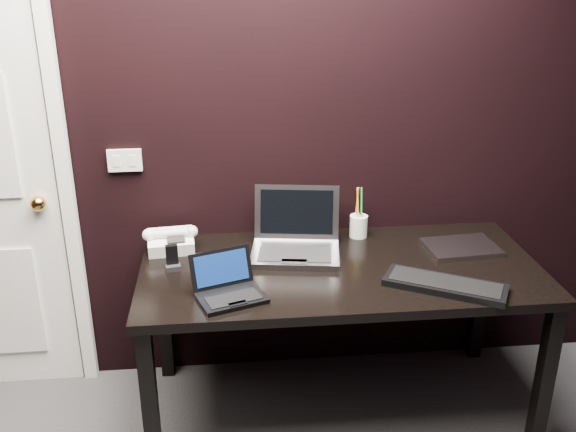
{
  "coord_description": "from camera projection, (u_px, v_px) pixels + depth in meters",
  "views": [
    {
      "loc": [
        -0.17,
        -1.02,
        1.97
      ],
      "look_at": [
        0.07,
        1.35,
        1.0
      ],
      "focal_mm": 40.0,
      "sensor_mm": 36.0,
      "label": 1
    }
  ],
  "objects": [
    {
      "name": "wall_switch",
      "position": [
        125.0,
        160.0,
        2.86
      ],
      "size": [
        0.15,
        0.02,
        0.1
      ],
      "color": "silver",
      "rests_on": "wall_back"
    },
    {
      "name": "desk",
      "position": [
        340.0,
        282.0,
        2.76
      ],
      "size": [
        1.7,
        0.8,
        0.74
      ],
      "color": "black",
      "rests_on": "ground"
    },
    {
      "name": "silver_laptop",
      "position": [
        296.0,
        242.0,
        2.84
      ],
      "size": [
        0.43,
        0.4,
        0.26
      ],
      "color": "gray",
      "rests_on": "desk"
    },
    {
      "name": "netbook",
      "position": [
        229.0,
        289.0,
        2.48
      ],
      "size": [
        0.31,
        0.29,
        0.16
      ],
      "color": "black",
      "rests_on": "desk"
    },
    {
      "name": "pen_cup",
      "position": [
        359.0,
        225.0,
        3.0
      ],
      "size": [
        0.11,
        0.11,
        0.24
      ],
      "color": "white",
      "rests_on": "desk"
    },
    {
      "name": "mobile_phone",
      "position": [
        172.0,
        260.0,
        2.7
      ],
      "size": [
        0.07,
        0.06,
        0.11
      ],
      "color": "black",
      "rests_on": "desk"
    },
    {
      "name": "desk_phone",
      "position": [
        171.0,
        241.0,
        2.87
      ],
      "size": [
        0.25,
        0.2,
        0.12
      ],
      "color": "white",
      "rests_on": "desk"
    },
    {
      "name": "ext_keyboard",
      "position": [
        445.0,
        285.0,
        2.55
      ],
      "size": [
        0.5,
        0.37,
        0.03
      ],
      "color": "black",
      "rests_on": "desk"
    },
    {
      "name": "wall_back",
      "position": [
        262.0,
        117.0,
        2.86
      ],
      "size": [
        4.0,
        0.0,
        4.0
      ],
      "primitive_type": "plane",
      "rotation": [
        1.57,
        0.0,
        0.0
      ],
      "color": "black",
      "rests_on": "ground"
    },
    {
      "name": "closed_laptop",
      "position": [
        461.0,
        247.0,
        2.88
      ],
      "size": [
        0.33,
        0.25,
        0.02
      ],
      "color": "#9F9FA4",
      "rests_on": "desk"
    }
  ]
}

